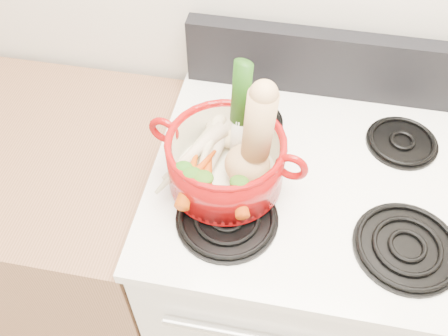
% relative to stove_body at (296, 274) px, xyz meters
% --- Properties ---
extents(stove_body, '(0.76, 0.65, 0.92)m').
position_rel_stove_body_xyz_m(stove_body, '(0.00, 0.00, 0.00)').
color(stove_body, white).
rests_on(stove_body, floor).
extents(cooktop, '(0.78, 0.67, 0.03)m').
position_rel_stove_body_xyz_m(cooktop, '(0.00, 0.00, 0.47)').
color(cooktop, white).
rests_on(cooktop, stove_body).
extents(control_backsplash, '(0.76, 0.05, 0.18)m').
position_rel_stove_body_xyz_m(control_backsplash, '(0.00, 0.30, 0.58)').
color(control_backsplash, black).
rests_on(control_backsplash, cooktop).
extents(burner_front_left, '(0.22, 0.22, 0.02)m').
position_rel_stove_body_xyz_m(burner_front_left, '(-0.19, -0.16, 0.50)').
color(burner_front_left, black).
rests_on(burner_front_left, cooktop).
extents(burner_front_right, '(0.22, 0.22, 0.02)m').
position_rel_stove_body_xyz_m(burner_front_right, '(0.19, -0.16, 0.50)').
color(burner_front_right, black).
rests_on(burner_front_right, cooktop).
extents(burner_back_left, '(0.17, 0.17, 0.02)m').
position_rel_stove_body_xyz_m(burner_back_left, '(-0.19, 0.14, 0.50)').
color(burner_back_left, black).
rests_on(burner_back_left, cooktop).
extents(burner_back_right, '(0.17, 0.17, 0.02)m').
position_rel_stove_body_xyz_m(burner_back_right, '(0.19, 0.14, 0.50)').
color(burner_back_right, black).
rests_on(burner_back_right, cooktop).
extents(dutch_oven, '(0.30, 0.30, 0.13)m').
position_rel_stove_body_xyz_m(dutch_oven, '(-0.21, -0.06, 0.57)').
color(dutch_oven, maroon).
rests_on(dutch_oven, burner_front_left).
extents(pot_handle_left, '(0.07, 0.03, 0.07)m').
position_rel_stove_body_xyz_m(pot_handle_left, '(-0.35, -0.04, 0.61)').
color(pot_handle_left, maroon).
rests_on(pot_handle_left, dutch_oven).
extents(pot_handle_right, '(0.07, 0.03, 0.07)m').
position_rel_stove_body_xyz_m(pot_handle_right, '(-0.07, -0.09, 0.61)').
color(pot_handle_right, maroon).
rests_on(pot_handle_right, dutch_oven).
extents(squash, '(0.14, 0.13, 0.26)m').
position_rel_stove_body_xyz_m(squash, '(-0.16, -0.07, 0.66)').
color(squash, tan).
rests_on(squash, dutch_oven).
extents(leek, '(0.06, 0.07, 0.27)m').
position_rel_stove_body_xyz_m(leek, '(-0.19, -0.01, 0.67)').
color(leek, silver).
rests_on(leek, dutch_oven).
extents(ginger, '(0.09, 0.08, 0.04)m').
position_rel_stove_body_xyz_m(ginger, '(-0.21, 0.02, 0.55)').
color(ginger, tan).
rests_on(ginger, dutch_oven).
extents(parsnip_0, '(0.07, 0.23, 0.06)m').
position_rel_stove_body_xyz_m(parsnip_0, '(-0.24, -0.04, 0.56)').
color(parsnip_0, beige).
rests_on(parsnip_0, dutch_oven).
extents(parsnip_1, '(0.13, 0.20, 0.06)m').
position_rel_stove_body_xyz_m(parsnip_1, '(-0.30, -0.07, 0.56)').
color(parsnip_1, beige).
rests_on(parsnip_1, dutch_oven).
extents(parsnip_2, '(0.05, 0.18, 0.05)m').
position_rel_stove_body_xyz_m(parsnip_2, '(-0.26, -0.02, 0.57)').
color(parsnip_2, beige).
rests_on(parsnip_2, dutch_oven).
extents(parsnip_3, '(0.14, 0.17, 0.06)m').
position_rel_stove_body_xyz_m(parsnip_3, '(-0.29, -0.05, 0.57)').
color(parsnip_3, beige).
rests_on(parsnip_3, dutch_oven).
extents(parsnip_4, '(0.06, 0.19, 0.05)m').
position_rel_stove_body_xyz_m(parsnip_4, '(-0.25, -0.01, 0.58)').
color(parsnip_4, '#EEE5C2').
rests_on(parsnip_4, dutch_oven).
extents(carrot_0, '(0.05, 0.17, 0.05)m').
position_rel_stove_body_xyz_m(carrot_0, '(-0.25, -0.08, 0.56)').
color(carrot_0, '#BE3709').
rests_on(carrot_0, dutch_oven).
extents(carrot_1, '(0.03, 0.15, 0.05)m').
position_rel_stove_body_xyz_m(carrot_1, '(-0.28, -0.12, 0.56)').
color(carrot_1, '#CC4C0A').
rests_on(carrot_1, dutch_oven).
extents(carrot_2, '(0.08, 0.16, 0.04)m').
position_rel_stove_body_xyz_m(carrot_2, '(-0.18, -0.11, 0.56)').
color(carrot_2, red).
rests_on(carrot_2, dutch_oven).
extents(carrot_3, '(0.08, 0.13, 0.04)m').
position_rel_stove_body_xyz_m(carrot_3, '(-0.26, -0.10, 0.57)').
color(carrot_3, '#BD4009').
rests_on(carrot_3, dutch_oven).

